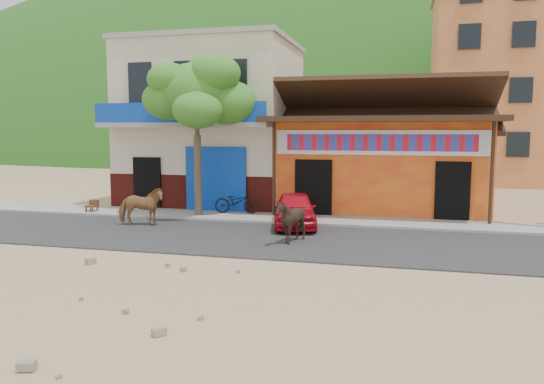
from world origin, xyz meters
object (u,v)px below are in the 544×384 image
at_px(cafe_chair_left, 91,201).
at_px(red_car, 295,209).
at_px(tree, 197,135).
at_px(scooter, 237,202).
at_px(cafe_chair_right, 92,201).
at_px(cow_dark, 290,221).
at_px(cow_tan, 141,206).

bearing_deg(cafe_chair_left, red_car, -2.84).
distance_m(tree, scooter, 2.95).
bearing_deg(cafe_chair_right, cow_dark, -12.93).
bearing_deg(red_car, scooter, 133.23).
bearing_deg(cafe_chair_right, cow_tan, -23.24).
xyz_separation_m(tree, cow_tan, (-1.19, -2.24, -2.42)).
relative_size(red_car, cafe_chair_left, 4.38).
distance_m(cow_tan, scooter, 3.84).
xyz_separation_m(tree, cafe_chair_left, (-4.40, -0.30, -2.61)).
height_order(cow_dark, cafe_chair_right, cow_dark).
xyz_separation_m(red_car, cafe_chair_left, (-8.36, 0.80, -0.11)).
bearing_deg(cafe_chair_left, scooter, 12.27).
distance_m(tree, cow_dark, 6.26).
xyz_separation_m(tree, scooter, (1.31, 0.67, -2.55)).
height_order(tree, cafe_chair_left, tree).
xyz_separation_m(red_car, cafe_chair_right, (-8.36, 0.87, -0.09)).
distance_m(tree, cafe_chair_right, 5.11).
bearing_deg(cow_dark, cafe_chair_right, -141.29).
bearing_deg(red_car, cow_dark, -93.96).
relative_size(cow_dark, red_car, 0.38).
bearing_deg(cow_tan, scooter, -58.35).
distance_m(cow_dark, cafe_chair_right, 9.46).
bearing_deg(red_car, tree, 151.42).
bearing_deg(cow_dark, cow_tan, -134.54).
distance_m(red_car, cafe_chair_left, 8.40).
relative_size(tree, scooter, 3.52).
distance_m(cow_tan, red_car, 5.28).
xyz_separation_m(cow_dark, cafe_chair_right, (-8.78, 3.52, -0.16)).
bearing_deg(cow_dark, scooter, -174.60).
bearing_deg(scooter, cow_dark, -153.29).
height_order(cow_tan, cafe_chair_right, cow_tan).
xyz_separation_m(scooter, cafe_chair_right, (-5.71, -0.90, -0.04)).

